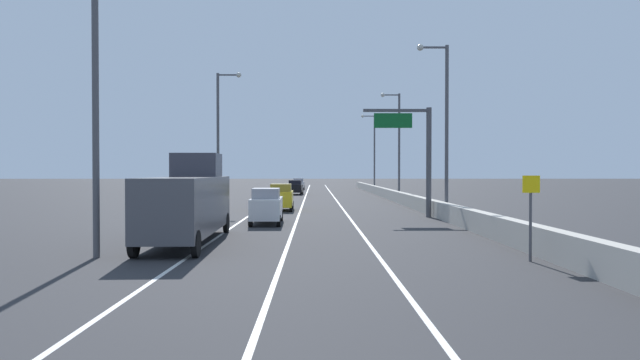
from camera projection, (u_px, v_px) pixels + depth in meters
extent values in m
plane|color=#2D2D30|center=(321.00, 196.00, 68.49)|extent=(320.00, 320.00, 0.00)
cube|color=silver|center=(272.00, 200.00, 59.43)|extent=(0.16, 130.00, 0.00)
cube|color=silver|center=(304.00, 200.00, 59.47)|extent=(0.16, 130.00, 0.00)
cube|color=silver|center=(336.00, 200.00, 59.50)|extent=(0.16, 130.00, 0.00)
cube|color=#B2ADA3|center=(417.00, 203.00, 44.56)|extent=(0.60, 120.00, 1.10)
cylinder|color=#47474C|center=(429.00, 162.00, 37.09)|extent=(0.36, 0.36, 7.50)
cube|color=#47474C|center=(396.00, 110.00, 37.01)|extent=(4.50, 0.20, 0.20)
cube|color=#0C5923|center=(393.00, 121.00, 36.90)|extent=(2.60, 0.10, 1.00)
cylinder|color=#4C4C51|center=(530.00, 227.00, 18.86)|extent=(0.10, 0.10, 2.40)
cube|color=yellow|center=(531.00, 184.00, 18.80)|extent=(0.60, 0.04, 0.60)
cylinder|color=#4C4C51|center=(447.00, 132.00, 36.41)|extent=(0.24, 0.24, 11.60)
cube|color=#4C4C51|center=(434.00, 47.00, 36.31)|extent=(1.80, 0.12, 0.12)
sphere|color=beige|center=(420.00, 47.00, 36.30)|extent=(0.44, 0.44, 0.44)
cylinder|color=#4C4C51|center=(399.00, 147.00, 59.04)|extent=(0.24, 0.24, 11.60)
cube|color=#4C4C51|center=(391.00, 95.00, 58.93)|extent=(1.80, 0.12, 0.12)
sphere|color=beige|center=(383.00, 95.00, 58.93)|extent=(0.44, 0.44, 0.44)
cylinder|color=#4C4C51|center=(374.00, 154.00, 81.65)|extent=(0.24, 0.24, 11.60)
cube|color=#4C4C51|center=(369.00, 116.00, 81.55)|extent=(1.80, 0.12, 0.12)
sphere|color=beige|center=(363.00, 116.00, 81.54)|extent=(0.44, 0.44, 0.44)
cylinder|color=#4C4C51|center=(95.00, 98.00, 19.63)|extent=(0.24, 0.24, 11.60)
cylinder|color=#4C4C51|center=(218.00, 141.00, 46.77)|extent=(0.24, 0.24, 11.60)
cube|color=#4C4C51|center=(228.00, 75.00, 46.68)|extent=(1.80, 0.12, 0.12)
sphere|color=beige|center=(239.00, 75.00, 46.69)|extent=(0.44, 0.44, 0.44)
cube|color=black|center=(296.00, 188.00, 73.20)|extent=(2.00, 4.73, 1.02)
cube|color=black|center=(295.00, 182.00, 72.72)|extent=(1.69, 2.16, 0.60)
cylinder|color=black|center=(290.00, 191.00, 75.11)|extent=(0.24, 0.69, 0.68)
cylinder|color=black|center=(303.00, 192.00, 75.07)|extent=(0.24, 0.69, 0.68)
cylinder|color=black|center=(288.00, 193.00, 71.35)|extent=(0.24, 0.69, 0.68)
cylinder|color=black|center=(301.00, 193.00, 71.31)|extent=(0.24, 0.69, 0.68)
cube|color=#B7B7BC|center=(299.00, 185.00, 92.56)|extent=(1.93, 4.39, 1.01)
cube|color=gray|center=(298.00, 180.00, 92.11)|extent=(1.63, 2.00, 0.60)
cylinder|color=black|center=(295.00, 187.00, 94.30)|extent=(0.25, 0.69, 0.68)
cylinder|color=black|center=(304.00, 187.00, 94.26)|extent=(0.25, 0.69, 0.68)
cylinder|color=black|center=(293.00, 188.00, 90.87)|extent=(0.25, 0.69, 0.68)
cylinder|color=black|center=(303.00, 188.00, 90.83)|extent=(0.25, 0.69, 0.68)
cube|color=gold|center=(281.00, 199.00, 43.55)|extent=(1.86, 4.28, 1.20)
cube|color=olive|center=(281.00, 188.00, 43.11)|extent=(1.62, 1.94, 0.60)
cylinder|color=black|center=(272.00, 205.00, 45.22)|extent=(0.23, 0.68, 0.68)
cylinder|color=black|center=(292.00, 205.00, 45.26)|extent=(0.23, 0.68, 0.68)
cylinder|color=black|center=(270.00, 208.00, 41.86)|extent=(0.23, 0.68, 0.68)
cylinder|color=black|center=(291.00, 208.00, 41.90)|extent=(0.23, 0.68, 0.68)
cube|color=white|center=(267.00, 208.00, 32.51)|extent=(1.86, 4.67, 1.20)
cube|color=#96969E|center=(266.00, 193.00, 32.04)|extent=(1.59, 2.12, 0.60)
cylinder|color=black|center=(256.00, 216.00, 34.36)|extent=(0.24, 0.69, 0.68)
cylinder|color=black|center=(281.00, 215.00, 34.41)|extent=(0.24, 0.69, 0.68)
cylinder|color=black|center=(250.00, 221.00, 30.63)|extent=(0.24, 0.69, 0.68)
cylinder|color=black|center=(279.00, 221.00, 30.69)|extent=(0.24, 0.69, 0.68)
cube|color=#4C4C51|center=(188.00, 204.00, 23.70)|extent=(2.65, 9.53, 2.39)
cube|color=#3A3A45|center=(197.00, 165.00, 25.75)|extent=(2.17, 2.14, 1.10)
cylinder|color=black|center=(182.00, 223.00, 27.71)|extent=(0.25, 1.01, 1.00)
cylinder|color=black|center=(226.00, 223.00, 27.79)|extent=(0.25, 1.01, 1.00)
cylinder|color=black|center=(134.00, 244.00, 19.65)|extent=(0.25, 1.01, 1.00)
cylinder|color=black|center=(196.00, 244.00, 19.73)|extent=(0.25, 1.01, 1.00)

